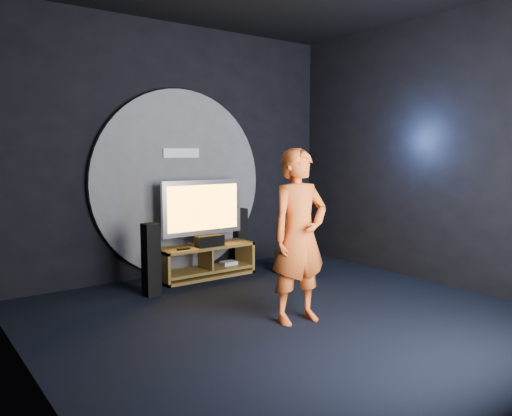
{
  "coord_description": "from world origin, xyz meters",
  "views": [
    {
      "loc": [
        -3.29,
        -3.86,
        1.74
      ],
      "look_at": [
        0.31,
        1.05,
        1.05
      ],
      "focal_mm": 35.0,
      "sensor_mm": 36.0,
      "label": 1
    }
  ],
  "objects_px": {
    "tower_speaker_right": "(240,237)",
    "subwoofer": "(290,262)",
    "tower_speaker_left": "(151,260)",
    "player": "(299,236)",
    "tv": "(203,209)",
    "media_console": "(206,263)"
  },
  "relations": [
    {
      "from": "tv",
      "to": "tower_speaker_right",
      "type": "distance_m",
      "value": 0.96
    },
    {
      "from": "media_console",
      "to": "tower_speaker_left",
      "type": "bearing_deg",
      "value": -158.53
    },
    {
      "from": "tv",
      "to": "tower_speaker_left",
      "type": "xyz_separation_m",
      "value": [
        -0.99,
        -0.46,
        -0.5
      ]
    },
    {
      "from": "tower_speaker_right",
      "to": "subwoofer",
      "type": "xyz_separation_m",
      "value": [
        0.27,
        -0.86,
        -0.27
      ]
    },
    {
      "from": "tv",
      "to": "tower_speaker_left",
      "type": "distance_m",
      "value": 1.2
    },
    {
      "from": "tower_speaker_left",
      "to": "player",
      "type": "distance_m",
      "value": 1.99
    },
    {
      "from": "media_console",
      "to": "player",
      "type": "xyz_separation_m",
      "value": [
        -0.17,
        -2.14,
        0.69
      ]
    },
    {
      "from": "tower_speaker_left",
      "to": "player",
      "type": "relative_size",
      "value": 0.5
    },
    {
      "from": "tower_speaker_right",
      "to": "subwoofer",
      "type": "bearing_deg",
      "value": -72.4
    },
    {
      "from": "tower_speaker_right",
      "to": "tower_speaker_left",
      "type": "bearing_deg",
      "value": -158.64
    },
    {
      "from": "tower_speaker_left",
      "to": "media_console",
      "type": "bearing_deg",
      "value": 21.47
    },
    {
      "from": "media_console",
      "to": "subwoofer",
      "type": "height_order",
      "value": "media_console"
    },
    {
      "from": "player",
      "to": "tv",
      "type": "bearing_deg",
      "value": 91.52
    },
    {
      "from": "subwoofer",
      "to": "tv",
      "type": "bearing_deg",
      "value": 149.1
    },
    {
      "from": "media_console",
      "to": "tower_speaker_left",
      "type": "height_order",
      "value": "tower_speaker_left"
    },
    {
      "from": "tv",
      "to": "tower_speaker_right",
      "type": "xyz_separation_m",
      "value": [
        0.78,
        0.23,
        -0.5
      ]
    },
    {
      "from": "tower_speaker_left",
      "to": "player",
      "type": "xyz_separation_m",
      "value": [
        0.83,
        -1.75,
        0.45
      ]
    },
    {
      "from": "media_console",
      "to": "player",
      "type": "distance_m",
      "value": 2.26
    },
    {
      "from": "subwoofer",
      "to": "tower_speaker_right",
      "type": "bearing_deg",
      "value": 107.6
    },
    {
      "from": "media_console",
      "to": "subwoofer",
      "type": "xyz_separation_m",
      "value": [
        1.05,
        -0.56,
        -0.02
      ]
    },
    {
      "from": "media_console",
      "to": "tv",
      "type": "height_order",
      "value": "tv"
    },
    {
      "from": "media_console",
      "to": "tower_speaker_right",
      "type": "bearing_deg",
      "value": 21.22
    }
  ]
}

